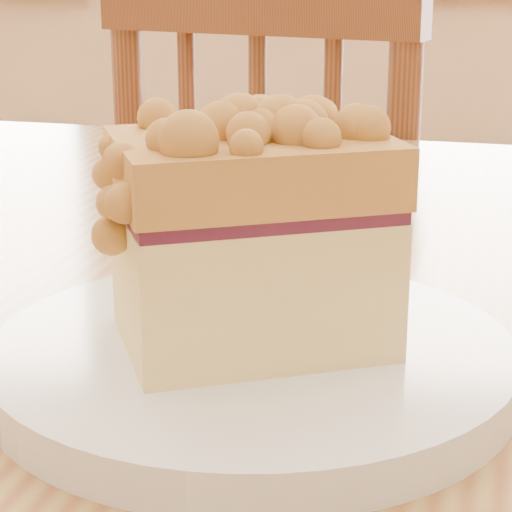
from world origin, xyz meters
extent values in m
cube|color=#A17C3E|center=(0.02, 0.25, 0.73)|extent=(1.46, 1.11, 0.04)
cube|color=brown|center=(-0.05, 0.95, 0.44)|extent=(0.54, 0.54, 0.04)
cylinder|color=brown|center=(0.16, 1.05, 0.20)|extent=(0.04, 0.04, 0.42)
cylinder|color=brown|center=(-0.15, 1.17, 0.20)|extent=(0.04, 0.04, 0.42)
cylinder|color=brown|center=(-0.27, 0.86, 0.20)|extent=(0.04, 0.04, 0.42)
cylinder|color=brown|center=(0.03, 0.72, 0.67)|extent=(0.04, 0.04, 0.45)
cylinder|color=brown|center=(-0.28, 0.84, 0.67)|extent=(0.04, 0.04, 0.45)
cube|color=brown|center=(-0.13, 0.78, 0.88)|extent=(0.36, 0.18, 0.06)
cylinder|color=brown|center=(-0.04, 0.75, 0.66)|extent=(0.02, 0.02, 0.39)
cylinder|color=brown|center=(-0.13, 0.78, 0.66)|extent=(0.02, 0.02, 0.39)
cylinder|color=brown|center=(-0.21, 0.81, 0.66)|extent=(0.02, 0.02, 0.39)
cylinder|color=white|center=(-0.09, 0.10, 0.76)|extent=(0.24, 0.24, 0.02)
cylinder|color=white|center=(-0.09, 0.10, 0.75)|extent=(0.16, 0.16, 0.01)
cube|color=#FFE190|center=(-0.09, 0.10, 0.80)|extent=(0.14, 0.12, 0.06)
cube|color=#4A152A|center=(-0.09, 0.10, 0.83)|extent=(0.13, 0.12, 0.01)
cube|color=#B8783A|center=(-0.09, 0.10, 0.85)|extent=(0.14, 0.12, 0.03)
sphere|color=#B8783A|center=(-0.08, 0.10, 0.87)|extent=(0.03, 0.03, 0.03)
sphere|color=#B8783A|center=(-0.11, 0.09, 0.87)|extent=(0.02, 0.02, 0.02)
sphere|color=#B8783A|center=(-0.11, 0.07, 0.87)|extent=(0.02, 0.02, 0.02)
sphere|color=#B8783A|center=(-0.06, 0.08, 0.87)|extent=(0.01, 0.01, 0.01)
sphere|color=#B8783A|center=(-0.06, 0.08, 0.87)|extent=(0.02, 0.02, 0.02)
sphere|color=#B8783A|center=(-0.13, 0.11, 0.87)|extent=(0.02, 0.02, 0.02)
sphere|color=#B8783A|center=(-0.05, 0.15, 0.87)|extent=(0.02, 0.02, 0.02)
sphere|color=#B8783A|center=(-0.09, 0.11, 0.87)|extent=(0.01, 0.01, 0.01)
sphere|color=#B8783A|center=(-0.10, 0.09, 0.87)|extent=(0.02, 0.02, 0.02)
sphere|color=#B8783A|center=(-0.06, 0.11, 0.87)|extent=(0.02, 0.02, 0.02)
sphere|color=#B8783A|center=(-0.11, 0.11, 0.87)|extent=(0.02, 0.02, 0.02)
sphere|color=#B8783A|center=(-0.10, 0.07, 0.87)|extent=(0.03, 0.03, 0.03)
sphere|color=#B8783A|center=(-0.11, 0.12, 0.87)|extent=(0.03, 0.03, 0.03)
sphere|color=#B8783A|center=(-0.14, 0.10, 0.87)|extent=(0.02, 0.02, 0.02)
sphere|color=#B8783A|center=(-0.08, 0.11, 0.87)|extent=(0.01, 0.01, 0.01)
sphere|color=#B8783A|center=(-0.11, 0.13, 0.87)|extent=(0.02, 0.02, 0.02)
sphere|color=#B8783A|center=(-0.13, 0.08, 0.87)|extent=(0.02, 0.02, 0.02)
sphere|color=#B8783A|center=(-0.10, 0.12, 0.87)|extent=(0.02, 0.02, 0.02)
sphere|color=#B8783A|center=(-0.07, 0.11, 0.87)|extent=(0.01, 0.01, 0.01)
sphere|color=#B8783A|center=(-0.09, 0.11, 0.87)|extent=(0.02, 0.02, 0.02)
sphere|color=#B8783A|center=(-0.05, 0.10, 0.87)|extent=(0.02, 0.02, 0.02)
sphere|color=#B8783A|center=(-0.11, 0.07, 0.87)|extent=(0.02, 0.02, 0.02)
sphere|color=#B8783A|center=(-0.14, 0.07, 0.84)|extent=(0.02, 0.02, 0.02)
sphere|color=#B8783A|center=(-0.14, 0.06, 0.84)|extent=(0.02, 0.02, 0.02)
sphere|color=#B8783A|center=(-0.15, 0.10, 0.83)|extent=(0.02, 0.02, 0.02)
sphere|color=#B8783A|center=(-0.15, 0.09, 0.86)|extent=(0.01, 0.01, 0.01)
sphere|color=#B8783A|center=(-0.14, 0.06, 0.82)|extent=(0.01, 0.01, 0.01)
sphere|color=#B8783A|center=(-0.15, 0.10, 0.83)|extent=(0.01, 0.01, 0.01)
camera|label=1|loc=(-0.07, -0.32, 0.94)|focal=70.00mm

